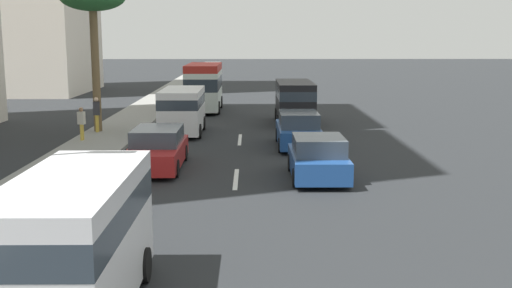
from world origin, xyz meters
TOP-DOWN VIEW (x-y plane):
  - ground_plane at (31.50, 0.00)m, footprint 198.00×198.00m
  - sidewalk_right at (31.50, 6.52)m, footprint 162.00×2.91m
  - lane_stripe_mid at (16.81, 0.00)m, footprint 3.20×0.16m
  - lane_stripe_far at (25.19, 0.00)m, footprint 3.20×0.16m
  - minibus_lead at (36.88, 2.58)m, footprint 6.12×2.28m
  - car_second at (18.68, 3.03)m, footprint 4.79×1.96m
  - van_third at (6.07, 2.61)m, footprint 5.01×2.09m
  - van_fourth at (30.81, -3.05)m, footprint 5.34×2.12m
  - car_fifth at (16.80, -2.89)m, footprint 4.02×1.94m
  - car_sixth at (23.18, -2.68)m, footprint 4.52×1.91m
  - van_seventh at (27.00, 2.96)m, footprint 4.72×2.12m
  - pedestrian_near_lamp at (26.80, 7.28)m, footprint 0.30×0.35m
  - pedestrian_mid_block at (24.30, 7.39)m, footprint 0.30×0.37m
  - palm_tree at (27.14, 7.32)m, footprint 3.29×3.29m

SIDE VIEW (x-z plane):
  - ground_plane at x=31.50m, z-range 0.00..0.00m
  - lane_stripe_mid at x=16.81m, z-range 0.00..0.01m
  - lane_stripe_far at x=25.19m, z-range 0.00..0.01m
  - sidewalk_right at x=31.50m, z-range 0.00..0.15m
  - car_fifth at x=16.80m, z-range -0.04..1.50m
  - car_second at x=18.68m, z-range -0.03..1.50m
  - car_sixth at x=23.18m, z-range -0.04..1.57m
  - pedestrian_mid_block at x=24.30m, z-range 0.22..1.76m
  - pedestrian_near_lamp at x=26.80m, z-range 0.25..2.02m
  - van_seventh at x=27.00m, z-range 0.17..2.48m
  - van_fourth at x=30.81m, z-range 0.18..2.58m
  - van_third at x=6.07m, z-range 0.18..2.74m
  - minibus_lead at x=36.88m, z-range 0.15..3.27m
  - palm_tree at x=27.14m, z-range 2.95..10.46m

